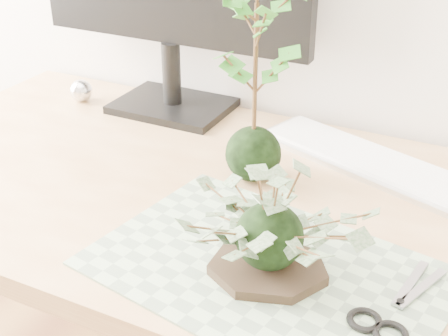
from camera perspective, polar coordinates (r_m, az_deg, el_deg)
The scene contains 8 objects.
desk at distance 1.10m, azimuth 5.15°, elevation -7.36°, with size 1.60×0.70×0.74m.
cutting_mat at distance 0.90m, azimuth 3.95°, elevation -9.22°, with size 0.49×0.33×0.00m, color slate.
stone_dish at distance 0.89m, azimuth 4.05°, elevation -9.17°, with size 0.17×0.17×0.01m, color black.
ivy_kokedama at distance 0.83m, azimuth 4.28°, elevation -3.72°, with size 0.28×0.28×0.19m.
maple_kokedama at distance 1.01m, azimuth 3.00°, elevation 13.50°, with size 0.24×0.24×0.41m.
keyboard at distance 1.20m, azimuth 13.12°, elevation 0.67°, with size 0.47×0.28×0.02m.
foil_ball at distance 1.48m, azimuth -12.93°, elevation 6.91°, with size 0.05×0.05×0.05m, color white.
scissors at distance 0.84m, azimuth 15.09°, elevation -13.18°, with size 0.09×0.19×0.01m.
Camera 1 is at (0.37, 0.39, 1.29)m, focal length 50.00 mm.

